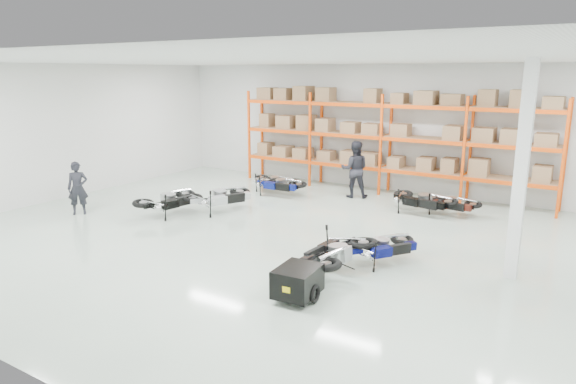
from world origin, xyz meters
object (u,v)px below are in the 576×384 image
Objects in this scene: moto_silver_left at (220,193)px; moto_black_far_left at (169,197)px; trailer at (298,281)px; moto_back_b at (273,178)px; moto_back_a at (279,181)px; moto_back_c at (422,196)px; moto_back_d at (450,199)px; person_left at (78,188)px; person_back at (355,169)px; moto_blue_centre at (382,242)px; moto_touring_right at (336,247)px.

moto_silver_left is 1.04× the size of moto_black_far_left.
trailer is 0.98× the size of moto_back_b.
moto_back_a is 0.94× the size of moto_back_c.
moto_black_far_left is at bearing 149.60° from trailer.
moto_silver_left is 1.23× the size of moto_back_b.
person_left is (-9.58, -5.86, 0.33)m from moto_back_d.
person_left is 0.83× the size of person_back.
moto_back_a is at bearing 4.72° from person_left.
moto_blue_centre is 0.84× the size of moto_silver_left.
moto_back_b is at bearing -60.74° from moto_silver_left.
person_back is at bearing -98.27° from moto_silver_left.
moto_touring_right is 1.26× the size of trailer.
moto_blue_centre is 0.96× the size of moto_back_a.
person_back is at bearing -23.70° from moto_blue_centre.
moto_back_b is 6.57m from person_left.
person_back is (2.36, 1.16, 0.46)m from moto_back_a.
person_back is (-2.56, 6.49, 0.38)m from moto_touring_right.
person_back is at bearing 82.33° from moto_back_c.
moto_back_d is (0.21, 4.89, -0.02)m from moto_blue_centre.
moto_touring_right is 6.99m from person_back.
moto_touring_right is at bearing 176.28° from moto_black_far_left.
moto_black_far_left reaches higher than trailer.
moto_touring_right reaches higher than moto_back_b.
moto_back_b is at bearing 51.65° from moto_back_a.
moto_back_d is (0.76, 0.33, -0.07)m from moto_back_c.
moto_black_far_left is 6.52m from moto_touring_right.
moto_back_d is (0.83, 7.55, 0.10)m from trailer.
person_back is at bearing -63.07° from moto_back_a.
person_left is (-8.75, 1.69, 0.43)m from trailer.
moto_back_b is at bearing 10.62° from person_left.
trailer is at bearing 168.39° from moto_silver_left.
trailer is 0.79× the size of person_back.
person_back reaches higher than moto_black_far_left.
person_back is (2.88, 0.73, 0.50)m from moto_back_b.
moto_blue_centre is 0.88× the size of moto_black_far_left.
moto_black_far_left is 1.15× the size of person_left.
person_left is at bearing 21.62° from person_back.
moto_blue_centre is at bearing -126.88° from moto_back_a.
moto_back_c is 0.92× the size of person_back.
moto_back_d reaches higher than trailer.
person_back is (-2.56, 8.09, 0.60)m from trailer.
person_back is (3.78, 5.01, 0.41)m from moto_black_far_left.
person_back reaches higher than moto_back_c.
person_left is at bearing 130.69° from moto_back_d.
moto_black_far_left is 4.38m from moto_back_b.
moto_blue_centre is at bearing 95.98° from person_back.
moto_back_a is 1.08× the size of moto_back_b.
moto_silver_left reaches higher than moto_back_a.
moto_back_b reaches higher than moto_back_d.
moto_touring_right is 1.25× the size of moto_back_d.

